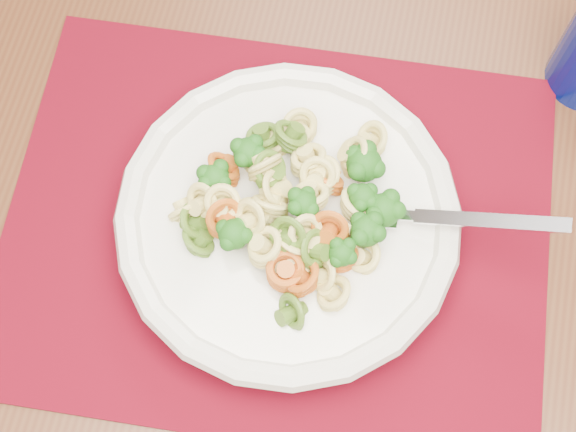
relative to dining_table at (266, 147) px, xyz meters
The scene contains 5 objects.
dining_table is the anchor object (origin of this frame).
placemat 0.17m from the dining_table, 49.57° to the right, with size 0.43×0.34×0.00m, color #4F030E.
pasta_bowl 0.19m from the dining_table, 45.92° to the right, with size 0.26×0.26×0.05m.
pasta_broccoli_heap 0.20m from the dining_table, 45.92° to the right, with size 0.22×0.22×0.06m, color #D3C168, non-canonical shape.
fork 0.22m from the dining_table, 19.88° to the right, with size 0.19×0.02×0.01m, color silver, non-canonical shape.
Camera 1 is at (0.09, -0.30, 1.37)m, focal length 50.00 mm.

